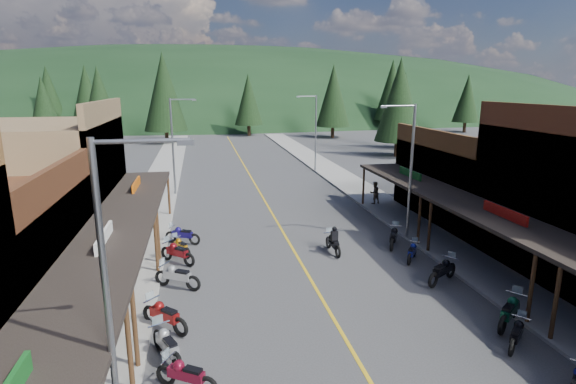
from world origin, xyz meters
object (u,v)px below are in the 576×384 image
rider_on_bike (333,242)px  pedestrian_east_b (375,193)px  pine_1 (87,95)px  bike_east_6 (517,333)px  bike_west_9 (177,275)px  bike_east_7 (510,310)px  streetlight_1 (174,142)px  bike_east_8 (443,270)px  bike_west_10 (177,252)px  pine_6 (467,98)px  bike_west_12 (182,234)px  streetlight_3 (314,130)px  streetlight_0 (113,295)px  bike_east_9 (412,251)px  pine_5 (392,90)px  pine_7 (48,95)px  bike_west_6 (186,374)px  pine_3 (248,99)px  pine_9 (404,104)px  bike_west_8 (164,314)px  pine_4 (333,96)px  pine_10 (100,102)px  shop_east_3 (477,182)px  bike_east_10 (394,236)px  shop_west_3 (42,185)px  bike_west_7 (167,344)px  pine_11 (399,100)px  pine_2 (164,92)px  streetlight_2 (409,166)px

rider_on_bike → pedestrian_east_b: pedestrian_east_b is taller
pine_1 → bike_east_6: 79.52m
bike_west_9 → bike_east_7: bearing=-83.2°
streetlight_1 → bike_east_8: streetlight_1 is taller
bike_west_10 → bike_east_7: bike_east_7 is taller
pine_6 → bike_west_12: size_ratio=5.12×
streetlight_3 → pine_1: size_ratio=0.64×
streetlight_0 → bike_east_9: bearing=40.0°
pine_5 → streetlight_3: bearing=-122.8°
pine_7 → bike_east_8: size_ratio=5.45×
bike_west_6 → pine_3: bearing=24.4°
pine_9 → bike_west_6: bearing=-121.4°
pine_3 → pine_7: bearing=164.5°
streetlight_1 → bike_west_8: size_ratio=3.45×
pine_6 → pine_4: bearing=-171.9°
streetlight_1 → pine_10: size_ratio=0.69×
pine_6 → bike_east_8: 74.10m
bike_west_8 → rider_on_bike: (8.54, 6.46, -0.02)m
shop_east_3 → bike_west_6: (-19.37, -14.90, -1.94)m
streetlight_3 → pine_9: (17.05, 15.00, 1.92)m
bike_east_8 → pine_4: bearing=136.5°
bike_east_6 → pedestrian_east_b: 19.25m
shop_east_3 → bike_west_12: bearing=-175.3°
pine_10 → bike_east_10: (23.74, -43.10, -6.14)m
shop_west_3 → pine_10: (-4.22, 38.70, 3.27)m
bike_west_12 → bike_west_7: bearing=-154.3°
streetlight_3 → pine_3: 36.18m
bike_west_8 → bike_east_9: bearing=-24.7°
bike_east_8 → rider_on_bike: size_ratio=1.07×
streetlight_0 → bike_east_8: streetlight_0 is taller
pine_7 → rider_on_bike: bearing=-63.9°
streetlight_1 → bike_west_7: bearing=-88.4°
shop_west_3 → pine_7: (-18.22, 64.70, 3.72)m
bike_west_9 → bike_west_12: bike_west_9 is taller
streetlight_0 → bike_east_9: (12.76, 10.72, -3.92)m
pine_3 → bike_east_9: size_ratio=5.82×
streetlight_1 → streetlight_3: size_ratio=1.00×
bike_west_6 → bike_west_9: bike_west_9 is taller
pine_7 → pine_6: bearing=-8.7°
pine_11 → rider_on_bike: 36.77m
streetlight_3 → pine_6: pine_6 is taller
bike_west_8 → bike_west_9: (0.32, 3.56, -0.00)m
pine_2 → pine_5: (44.00, 14.00, 0.00)m
pine_4 → bike_west_12: size_ratio=5.82×
shop_west_3 → bike_west_12: size_ratio=5.08×
shop_west_3 → bike_west_10: size_ratio=4.76×
bike_west_9 → bike_east_7: size_ratio=0.98×
bike_west_12 → rider_on_bike: 8.75m
shop_east_3 → streetlight_2: streetlight_2 is taller
bike_east_8 → bike_east_9: (-0.15, 2.79, -0.12)m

